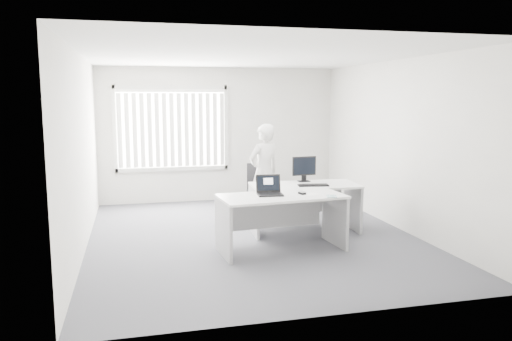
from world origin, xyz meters
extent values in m
plane|color=#5A5A62|center=(0.00, 0.00, 0.00)|extent=(6.00, 6.00, 0.00)
cube|color=beige|center=(0.00, 3.00, 1.40)|extent=(5.00, 0.02, 2.80)
cube|color=beige|center=(0.00, -3.00, 1.40)|extent=(5.00, 0.02, 2.80)
cube|color=beige|center=(-2.50, 0.00, 1.40)|extent=(0.02, 6.00, 2.80)
cube|color=beige|center=(2.50, 0.00, 1.40)|extent=(0.02, 6.00, 2.80)
cube|color=silver|center=(0.00, 0.00, 2.80)|extent=(5.00, 6.00, 0.02)
cube|color=silver|center=(-1.00, 2.96, 1.55)|extent=(2.32, 0.06, 1.76)
cube|color=silver|center=(0.24, -0.78, 0.79)|extent=(1.83, 0.99, 0.03)
cube|color=#A3A3A5|center=(-0.62, -0.86, 0.39)|extent=(0.11, 0.76, 0.77)
cube|color=#A3A3A5|center=(1.09, -0.70, 0.39)|extent=(0.11, 0.76, 0.77)
cube|color=silver|center=(0.90, 0.10, 0.77)|extent=(1.76, 0.89, 0.03)
cube|color=#A3A3A5|center=(0.06, 0.14, 0.38)|extent=(0.08, 0.74, 0.75)
cube|color=#A3A3A5|center=(1.73, 0.06, 0.38)|extent=(0.08, 0.74, 0.75)
cylinder|color=black|center=(0.44, 1.41, 0.04)|extent=(0.65, 0.65, 0.07)
cylinder|color=black|center=(0.44, 1.41, 0.21)|extent=(0.06, 0.06, 0.42)
cube|color=black|center=(0.44, 1.41, 0.42)|extent=(0.50, 0.50, 0.06)
cube|color=black|center=(0.48, 1.60, 0.70)|extent=(0.40, 0.14, 0.50)
imported|color=silver|center=(0.47, 1.08, 0.86)|extent=(0.74, 0.63, 1.72)
cube|color=white|center=(0.66, -0.82, 0.80)|extent=(0.32, 0.28, 0.00)
cube|color=white|center=(0.89, -1.04, 0.81)|extent=(0.19, 0.22, 0.01)
cube|color=black|center=(0.98, -0.07, 0.80)|extent=(0.50, 0.23, 0.02)
camera|label=1|loc=(-1.78, -7.44, 2.17)|focal=35.00mm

